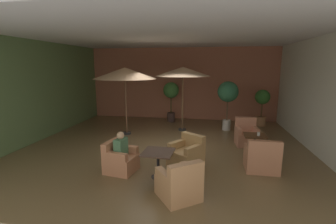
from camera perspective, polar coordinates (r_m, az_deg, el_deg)
name	(u,v)px	position (r m, az deg, el deg)	size (l,w,h in m)	color
ground_plane	(166,146)	(8.33, -0.54, -8.13)	(9.53, 9.06, 0.02)	brown
wall_back_brick	(181,84)	(12.35, 3.22, 6.68)	(9.53, 0.08, 3.60)	#A46148
wall_left_accent	(37,91)	(9.93, -28.58, 4.35)	(0.08, 9.06, 3.60)	#5B7948
wall_right_plain	(323,97)	(8.47, 32.79, 3.04)	(0.08, 9.06, 3.60)	silver
ceiling_slab	(166,36)	(7.93, -0.59, 17.62)	(9.53, 9.06, 0.06)	silver
cafe_table_front_left	(255,141)	(7.76, 19.85, -6.45)	(0.63, 0.63, 0.66)	black
armchair_front_left_north	(262,159)	(6.82, 21.33, -10.32)	(0.82, 0.74, 0.89)	tan
armchair_front_left_east	(246,135)	(8.79, 18.06, -5.30)	(0.77, 0.77, 0.93)	tan
cafe_table_front_right	(158,157)	(5.94, -2.36, -10.56)	(0.76, 0.76, 0.66)	black
armchair_front_right_north	(179,184)	(5.15, 2.68, -16.72)	(1.07, 1.08, 0.87)	tan
armchair_front_right_east	(187,154)	(6.73, 4.47, -9.93)	(1.06, 1.07, 0.83)	tan
armchair_front_right_south	(120,160)	(6.47, -11.29, -11.14)	(0.83, 0.83, 0.80)	#C17B54
patio_umbrella_tall_red	(125,73)	(9.51, -10.17, 8.99)	(2.44, 2.44, 2.64)	#2D2D2D
patio_umbrella_center_beige	(183,72)	(9.94, 3.54, 9.48)	(2.26, 2.26, 2.66)	#2D2D2D
potted_tree_left_corner	(228,94)	(10.36, 14.02, 4.10)	(0.86, 0.86, 2.08)	silver
potted_tree_mid_left	(262,103)	(11.64, 21.41, 2.00)	(0.65, 0.65, 1.66)	#A16D47
potted_tree_mid_right	(171,94)	(11.67, 0.74, 4.34)	(0.76, 0.76, 1.93)	#3F2D28
patron_blue_shirt	(121,146)	(6.31, -11.12, -7.82)	(0.27, 0.42, 0.65)	#487650
iced_drink_cup	(259,134)	(7.63, 20.69, -4.91)	(0.08, 0.08, 0.11)	white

